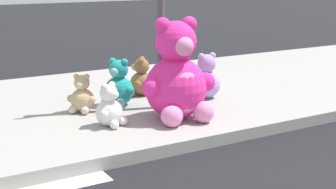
{
  "coord_description": "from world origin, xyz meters",
  "views": [
    {
      "loc": [
        -2.43,
        -1.58,
        2.03
      ],
      "look_at": [
        0.64,
        3.6,
        0.55
      ],
      "focal_mm": 54.22,
      "sensor_mm": 36.0,
      "label": 1
    }
  ],
  "objects_px": {
    "plush_yellow": "(169,73)",
    "plush_tan": "(82,97)",
    "plush_white": "(110,109)",
    "plush_teal": "(118,87)",
    "plush_pink_large": "(177,79)",
    "plush_brown": "(140,80)",
    "plush_lavender": "(206,80)"
  },
  "relations": [
    {
      "from": "plush_yellow",
      "to": "plush_tan",
      "type": "bearing_deg",
      "value": -163.84
    },
    {
      "from": "plush_tan",
      "to": "plush_white",
      "type": "distance_m",
      "value": 0.78
    },
    {
      "from": "plush_tan",
      "to": "plush_teal",
      "type": "bearing_deg",
      "value": 6.83
    },
    {
      "from": "plush_pink_large",
      "to": "plush_teal",
      "type": "bearing_deg",
      "value": 110.01
    },
    {
      "from": "plush_yellow",
      "to": "plush_teal",
      "type": "xyz_separation_m",
      "value": [
        -1.09,
        -0.41,
        -0.01
      ]
    },
    {
      "from": "plush_teal",
      "to": "plush_white",
      "type": "relative_size",
      "value": 1.24
    },
    {
      "from": "plush_brown",
      "to": "plush_teal",
      "type": "xyz_separation_m",
      "value": [
        -0.55,
        -0.38,
        0.03
      ]
    },
    {
      "from": "plush_teal",
      "to": "plush_brown",
      "type": "bearing_deg",
      "value": 34.25
    },
    {
      "from": "plush_lavender",
      "to": "plush_yellow",
      "type": "distance_m",
      "value": 0.72
    },
    {
      "from": "plush_tan",
      "to": "plush_white",
      "type": "xyz_separation_m",
      "value": [
        0.07,
        -0.78,
        0.01
      ]
    },
    {
      "from": "plush_brown",
      "to": "plush_white",
      "type": "xyz_separation_m",
      "value": [
        -1.06,
        -1.22,
        -0.02
      ]
    },
    {
      "from": "plush_pink_large",
      "to": "plush_brown",
      "type": "xyz_separation_m",
      "value": [
        0.19,
        1.38,
        -0.29
      ]
    },
    {
      "from": "plush_yellow",
      "to": "plush_white",
      "type": "relative_size",
      "value": 1.27
    },
    {
      "from": "plush_lavender",
      "to": "plush_white",
      "type": "bearing_deg",
      "value": -162.43
    },
    {
      "from": "plush_teal",
      "to": "plush_lavender",
      "type": "bearing_deg",
      "value": -11.25
    },
    {
      "from": "plush_lavender",
      "to": "plush_yellow",
      "type": "xyz_separation_m",
      "value": [
        -0.24,
        0.68,
        0.0
      ]
    },
    {
      "from": "plush_brown",
      "to": "plush_tan",
      "type": "xyz_separation_m",
      "value": [
        -1.13,
        -0.45,
        -0.03
      ]
    },
    {
      "from": "plush_brown",
      "to": "plush_white",
      "type": "relative_size",
      "value": 1.09
    },
    {
      "from": "plush_lavender",
      "to": "plush_tan",
      "type": "bearing_deg",
      "value": 174.16
    },
    {
      "from": "plush_pink_large",
      "to": "plush_teal",
      "type": "distance_m",
      "value": 1.1
    },
    {
      "from": "plush_lavender",
      "to": "plush_pink_large",
      "type": "bearing_deg",
      "value": -142.5
    },
    {
      "from": "plush_tan",
      "to": "plush_teal",
      "type": "xyz_separation_m",
      "value": [
        0.58,
        0.07,
        0.06
      ]
    },
    {
      "from": "plush_lavender",
      "to": "plush_yellow",
      "type": "relative_size",
      "value": 0.99
    },
    {
      "from": "plush_yellow",
      "to": "plush_white",
      "type": "xyz_separation_m",
      "value": [
        -1.6,
        -1.26,
        -0.06
      ]
    },
    {
      "from": "plush_brown",
      "to": "plush_teal",
      "type": "bearing_deg",
      "value": -145.75
    },
    {
      "from": "plush_lavender",
      "to": "plush_tan",
      "type": "xyz_separation_m",
      "value": [
        -1.9,
        0.19,
        -0.06
      ]
    },
    {
      "from": "plush_yellow",
      "to": "plush_tan",
      "type": "xyz_separation_m",
      "value": [
        -1.66,
        -0.48,
        -0.07
      ]
    },
    {
      "from": "plush_pink_large",
      "to": "plush_brown",
      "type": "distance_m",
      "value": 1.42
    },
    {
      "from": "plush_brown",
      "to": "plush_teal",
      "type": "relative_size",
      "value": 0.88
    },
    {
      "from": "plush_brown",
      "to": "plush_teal",
      "type": "distance_m",
      "value": 0.67
    },
    {
      "from": "plush_brown",
      "to": "plush_white",
      "type": "height_order",
      "value": "plush_brown"
    },
    {
      "from": "plush_brown",
      "to": "plush_yellow",
      "type": "bearing_deg",
      "value": 3.88
    }
  ]
}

